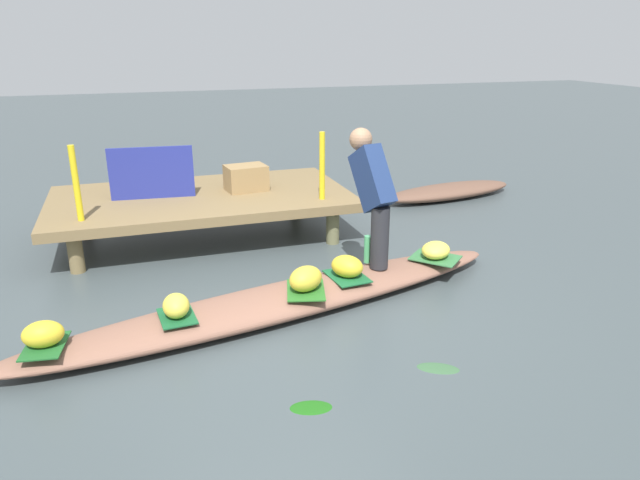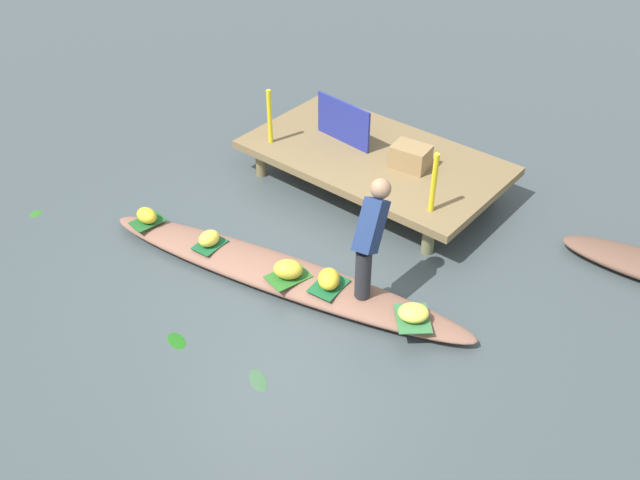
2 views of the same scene
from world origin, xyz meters
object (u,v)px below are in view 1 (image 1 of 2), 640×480
at_px(banana_bunch_1, 43,334).
at_px(produce_crate, 246,178).
at_px(moored_boat, 449,191).
at_px(market_banner, 152,173).
at_px(water_bottle, 368,249).
at_px(banana_bunch_2, 347,266).
at_px(vendor_person, 373,189).
at_px(banana_bunch_0, 176,306).
at_px(vendor_boat, 282,301).
at_px(banana_bunch_3, 306,279).
at_px(banana_bunch_4, 436,250).

bearing_deg(banana_bunch_1, produce_crate, 53.53).
height_order(moored_boat, market_banner, market_banner).
height_order(water_bottle, produce_crate, produce_crate).
distance_m(banana_bunch_2, vendor_person, 0.70).
bearing_deg(banana_bunch_0, water_bottle, 17.78).
bearing_deg(water_bottle, vendor_boat, -158.80).
height_order(banana_bunch_1, water_bottle, water_bottle).
bearing_deg(market_banner, moored_boat, 12.72).
bearing_deg(banana_bunch_0, banana_bunch_1, -169.50).
bearing_deg(banana_bunch_3, market_banner, 114.85).
distance_m(banana_bunch_1, banana_bunch_2, 2.34).
distance_m(water_bottle, market_banner, 2.53).
bearing_deg(vendor_person, water_bottle, 134.77).
height_order(banana_bunch_1, banana_bunch_4, banana_bunch_1).
relative_size(banana_bunch_2, produce_crate, 0.64).
distance_m(vendor_person, market_banner, 2.53).
bearing_deg(banana_bunch_2, market_banner, 124.96).
height_order(banana_bunch_3, water_bottle, water_bottle).
relative_size(banana_bunch_0, water_bottle, 1.00).
height_order(vendor_boat, banana_bunch_1, banana_bunch_1).
bearing_deg(produce_crate, banana_bunch_2, -78.44).
bearing_deg(banana_bunch_4, banana_bunch_1, -169.31).
bearing_deg(banana_bunch_2, vendor_boat, -171.22).
height_order(banana_bunch_2, banana_bunch_4, banana_bunch_2).
distance_m(banana_bunch_1, market_banner, 2.70).
bearing_deg(vendor_boat, produce_crate, 73.29).
xyz_separation_m(banana_bunch_1, banana_bunch_2, (2.30, 0.46, 0.00)).
distance_m(banana_bunch_1, vendor_person, 2.76).
bearing_deg(water_bottle, banana_bunch_0, -162.22).
height_order(banana_bunch_0, water_bottle, water_bottle).
distance_m(vendor_boat, banana_bunch_4, 1.55).
distance_m(moored_boat, market_banner, 3.98).
xyz_separation_m(moored_boat, banana_bunch_0, (-3.90, -2.85, 0.18)).
distance_m(banana_bunch_0, vendor_person, 1.92).
bearing_deg(banana_bunch_1, banana_bunch_2, 11.34).
distance_m(banana_bunch_2, banana_bunch_3, 0.44).
distance_m(banana_bunch_4, market_banner, 3.07).
height_order(vendor_boat, banana_bunch_4, banana_bunch_4).
distance_m(moored_boat, banana_bunch_4, 2.86).
xyz_separation_m(banana_bunch_0, market_banner, (-0.00, 2.35, 0.46)).
relative_size(vendor_boat, market_banner, 4.98).
bearing_deg(moored_boat, water_bottle, -141.42).
height_order(vendor_boat, banana_bunch_3, banana_bunch_3).
xyz_separation_m(vendor_boat, banana_bunch_0, (-0.84, -0.21, 0.18)).
relative_size(banana_bunch_2, vendor_person, 0.24).
relative_size(banana_bunch_2, market_banner, 0.33).
relative_size(banana_bunch_0, banana_bunch_3, 0.82).
xyz_separation_m(banana_bunch_2, banana_bunch_3, (-0.41, -0.16, 0.01)).
bearing_deg(banana_bunch_3, banana_bunch_4, 12.79).
xyz_separation_m(moored_boat, banana_bunch_3, (-2.88, -2.70, 0.20)).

